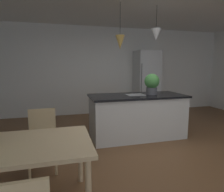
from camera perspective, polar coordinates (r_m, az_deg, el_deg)
The scene contains 8 objects.
ground_plane at distance 3.53m, azimuth 11.35°, elevation -16.78°, with size 10.00×8.40×0.04m, color brown.
wall_back_kitchen at distance 6.28m, azimuth -1.64°, elevation 7.36°, with size 10.00×0.12×2.70m, color white.
chair_far_right at distance 3.01m, azimuth -19.70°, elevation -11.45°, with size 0.41×0.41×0.87m.
kitchen_island at distance 4.16m, azimuth 7.32°, elevation -5.68°, with size 1.98×0.90×0.91m.
refrigerator at distance 6.32m, azimuth 10.06°, elevation 3.97°, with size 0.72×0.67×1.98m.
pendant_over_island_main at distance 3.93m, azimuth 2.37°, elevation 15.50°, with size 0.18×0.18×0.88m.
pendant_over_island_aux at distance 4.25m, azimuth 12.79°, elevation 17.20°, with size 0.20×0.20×0.68m.
potted_plant_on_island at distance 4.18m, azimuth 11.60°, elevation 3.72°, with size 0.31×0.31×0.44m.
Camera 1 is at (-1.45, -2.85, 1.48)m, focal length 31.17 mm.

